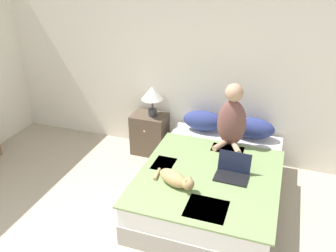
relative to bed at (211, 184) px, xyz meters
The scene contains 9 objects.
wall_back 1.66m from the bed, 124.17° to the left, with size 6.19×0.05×2.55m.
bed is the anchor object (origin of this frame).
pillow_near 0.98m from the bed, 111.13° to the left, with size 0.55×0.27×0.27m.
pillow_far 0.98m from the bed, 68.85° to the left, with size 0.55×0.27×0.27m.
person_sitting 0.82m from the bed, 80.92° to the left, with size 0.36×0.36×0.80m.
cat_tabby 0.64m from the bed, 120.24° to the right, with size 0.49×0.34×0.18m.
laptop_open 0.39m from the bed, 26.10° to the right, with size 0.36×0.29×0.24m.
nightstand 1.36m from the bed, 143.19° to the left, with size 0.48×0.39×0.59m.
table_lamp 1.48m from the bed, 141.89° to the left, with size 0.29×0.29×0.43m.
Camera 1 is at (1.35, -1.15, 2.68)m, focal length 38.00 mm.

